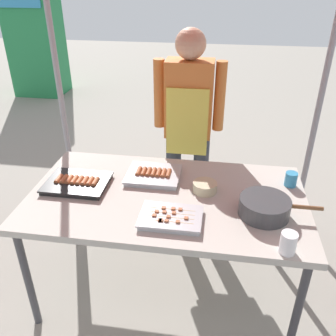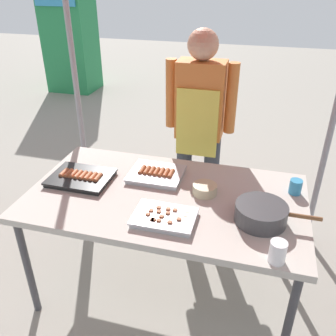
{
  "view_description": "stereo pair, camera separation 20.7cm",
  "coord_description": "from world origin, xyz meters",
  "px_view_note": "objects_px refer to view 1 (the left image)",
  "views": [
    {
      "loc": [
        0.27,
        -1.74,
        1.91
      ],
      "look_at": [
        0.0,
        0.05,
        0.9
      ],
      "focal_mm": 38.65,
      "sensor_mm": 36.0,
      "label": 1
    },
    {
      "loc": [
        0.48,
        -1.7,
        1.91
      ],
      "look_at": [
        0.0,
        0.05,
        0.9
      ],
      "focal_mm": 38.65,
      "sensor_mm": 36.0,
      "label": 2
    }
  ],
  "objects_px": {
    "drink_cup_near_edge": "(288,243)",
    "tray_pork_links": "(77,183)",
    "drink_cup_by_wok": "(291,179)",
    "condiment_bowl": "(205,187)",
    "vendor_woman": "(188,118)",
    "stall_table": "(167,202)",
    "tray_meat_skewers": "(171,218)",
    "neighbor_stall_left": "(35,33)",
    "tray_grilled_sausages": "(154,175)",
    "cooking_wok": "(265,206)"
  },
  "relations": [
    {
      "from": "tray_grilled_sausages",
      "to": "cooking_wok",
      "type": "distance_m",
      "value": 0.72
    },
    {
      "from": "tray_pork_links",
      "to": "vendor_woman",
      "type": "relative_size",
      "value": 0.24
    },
    {
      "from": "drink_cup_by_wok",
      "to": "condiment_bowl",
      "type": "bearing_deg",
      "value": -164.4
    },
    {
      "from": "stall_table",
      "to": "vendor_woman",
      "type": "height_order",
      "value": "vendor_woman"
    },
    {
      "from": "stall_table",
      "to": "drink_cup_by_wok",
      "type": "height_order",
      "value": "drink_cup_by_wok"
    },
    {
      "from": "stall_table",
      "to": "vendor_woman",
      "type": "distance_m",
      "value": 0.82
    },
    {
      "from": "tray_pork_links",
      "to": "drink_cup_by_wok",
      "type": "distance_m",
      "value": 1.29
    },
    {
      "from": "stall_table",
      "to": "neighbor_stall_left",
      "type": "bearing_deg",
      "value": 124.73
    },
    {
      "from": "condiment_bowl",
      "to": "neighbor_stall_left",
      "type": "xyz_separation_m",
      "value": [
        -2.99,
        3.93,
        0.2
      ]
    },
    {
      "from": "tray_meat_skewers",
      "to": "tray_pork_links",
      "type": "height_order",
      "value": "tray_pork_links"
    },
    {
      "from": "tray_meat_skewers",
      "to": "vendor_woman",
      "type": "distance_m",
      "value": 1.04
    },
    {
      "from": "tray_meat_skewers",
      "to": "vendor_woman",
      "type": "xyz_separation_m",
      "value": [
        -0.02,
        1.03,
        0.15
      ]
    },
    {
      "from": "tray_meat_skewers",
      "to": "vendor_woman",
      "type": "relative_size",
      "value": 0.21
    },
    {
      "from": "drink_cup_near_edge",
      "to": "tray_pork_links",
      "type": "bearing_deg",
      "value": 160.67
    },
    {
      "from": "drink_cup_by_wok",
      "to": "neighbor_stall_left",
      "type": "height_order",
      "value": "neighbor_stall_left"
    },
    {
      "from": "condiment_bowl",
      "to": "tray_meat_skewers",
      "type": "bearing_deg",
      "value": -117.03
    },
    {
      "from": "stall_table",
      "to": "drink_cup_by_wok",
      "type": "distance_m",
      "value": 0.76
    },
    {
      "from": "tray_grilled_sausages",
      "to": "drink_cup_near_edge",
      "type": "height_order",
      "value": "drink_cup_near_edge"
    },
    {
      "from": "drink_cup_near_edge",
      "to": "drink_cup_by_wok",
      "type": "distance_m",
      "value": 0.61
    },
    {
      "from": "tray_meat_skewers",
      "to": "drink_cup_near_edge",
      "type": "distance_m",
      "value": 0.59
    },
    {
      "from": "tray_pork_links",
      "to": "condiment_bowl",
      "type": "height_order",
      "value": "condiment_bowl"
    },
    {
      "from": "cooking_wok",
      "to": "drink_cup_near_edge",
      "type": "height_order",
      "value": "drink_cup_near_edge"
    },
    {
      "from": "condiment_bowl",
      "to": "drink_cup_near_edge",
      "type": "bearing_deg",
      "value": -48.69
    },
    {
      "from": "stall_table",
      "to": "drink_cup_by_wok",
      "type": "bearing_deg",
      "value": 16.45
    },
    {
      "from": "stall_table",
      "to": "drink_cup_by_wok",
      "type": "xyz_separation_m",
      "value": [
        0.72,
        0.21,
        0.1
      ]
    },
    {
      "from": "stall_table",
      "to": "neighbor_stall_left",
      "type": "xyz_separation_m",
      "value": [
        -2.77,
        4.0,
        0.28
      ]
    },
    {
      "from": "cooking_wok",
      "to": "neighbor_stall_left",
      "type": "relative_size",
      "value": 0.22
    },
    {
      "from": "cooking_wok",
      "to": "vendor_woman",
      "type": "relative_size",
      "value": 0.27
    },
    {
      "from": "condiment_bowl",
      "to": "tray_pork_links",
      "type": "bearing_deg",
      "value": -176.01
    },
    {
      "from": "tray_meat_skewers",
      "to": "drink_cup_near_edge",
      "type": "bearing_deg",
      "value": -15.5
    },
    {
      "from": "tray_grilled_sausages",
      "to": "tray_meat_skewers",
      "type": "distance_m",
      "value": 0.45
    },
    {
      "from": "stall_table",
      "to": "tray_pork_links",
      "type": "height_order",
      "value": "tray_pork_links"
    },
    {
      "from": "vendor_woman",
      "to": "stall_table",
      "type": "bearing_deg",
      "value": 87.01
    },
    {
      "from": "cooking_wok",
      "to": "tray_pork_links",
      "type": "bearing_deg",
      "value": 173.11
    },
    {
      "from": "condiment_bowl",
      "to": "vendor_woman",
      "type": "xyz_separation_m",
      "value": [
        -0.17,
        0.72,
        0.14
      ]
    },
    {
      "from": "tray_grilled_sausages",
      "to": "condiment_bowl",
      "type": "relative_size",
      "value": 2.32
    },
    {
      "from": "condiment_bowl",
      "to": "drink_cup_by_wok",
      "type": "distance_m",
      "value": 0.53
    },
    {
      "from": "tray_pork_links",
      "to": "drink_cup_by_wok",
      "type": "bearing_deg",
      "value": 8.71
    },
    {
      "from": "tray_meat_skewers",
      "to": "drink_cup_by_wok",
      "type": "distance_m",
      "value": 0.8
    },
    {
      "from": "cooking_wok",
      "to": "drink_cup_near_edge",
      "type": "distance_m",
      "value": 0.29
    },
    {
      "from": "stall_table",
      "to": "tray_meat_skewers",
      "type": "distance_m",
      "value": 0.25
    },
    {
      "from": "drink_cup_by_wok",
      "to": "neighbor_stall_left",
      "type": "distance_m",
      "value": 5.15
    },
    {
      "from": "tray_pork_links",
      "to": "drink_cup_near_edge",
      "type": "distance_m",
      "value": 1.24
    },
    {
      "from": "tray_pork_links",
      "to": "neighbor_stall_left",
      "type": "xyz_separation_m",
      "value": [
        -2.22,
        3.98,
        0.21
      ]
    },
    {
      "from": "drink_cup_by_wok",
      "to": "vendor_woman",
      "type": "relative_size",
      "value": 0.06
    },
    {
      "from": "neighbor_stall_left",
      "to": "tray_grilled_sausages",
      "type": "bearing_deg",
      "value": -55.12
    },
    {
      "from": "cooking_wok",
      "to": "drink_cup_by_wok",
      "type": "xyz_separation_m",
      "value": [
        0.18,
        0.33,
        -0.01
      ]
    },
    {
      "from": "tray_grilled_sausages",
      "to": "neighbor_stall_left",
      "type": "distance_m",
      "value": 4.66
    },
    {
      "from": "tray_pork_links",
      "to": "drink_cup_near_edge",
      "type": "height_order",
      "value": "drink_cup_near_edge"
    },
    {
      "from": "cooking_wok",
      "to": "neighbor_stall_left",
      "type": "xyz_separation_m",
      "value": [
        -3.31,
        4.11,
        0.18
      ]
    }
  ]
}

